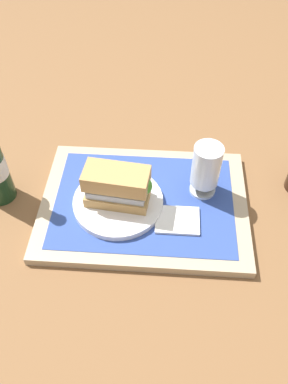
{
  "coord_description": "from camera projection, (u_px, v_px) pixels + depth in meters",
  "views": [
    {
      "loc": [
        0.04,
        -0.54,
        0.67
      ],
      "look_at": [
        0.0,
        0.0,
        0.05
      ],
      "focal_mm": 37.0,
      "sensor_mm": 36.0,
      "label": 1
    }
  ],
  "objects": [
    {
      "name": "ground_plane",
      "position": [
        144.0,
        207.0,
        0.86
      ],
      "size": [
        3.0,
        3.0,
        0.0
      ],
      "primitive_type": "plane",
      "color": "brown"
    },
    {
      "name": "tray",
      "position": [
        144.0,
        204.0,
        0.85
      ],
      "size": [
        0.44,
        0.32,
        0.02
      ],
      "primitive_type": "cube",
      "color": "tan",
      "rests_on": "ground_plane"
    },
    {
      "name": "placemat",
      "position": [
        144.0,
        201.0,
        0.85
      ],
      "size": [
        0.38,
        0.27,
        0.0
      ],
      "primitive_type": "cube",
      "color": "#2D4793",
      "rests_on": "tray"
    },
    {
      "name": "plate",
      "position": [
        118.0,
        202.0,
        0.83
      ],
      "size": [
        0.19,
        0.19,
        0.01
      ],
      "primitive_type": "cylinder",
      "color": "white",
      "rests_on": "placemat"
    },
    {
      "name": "sandwich",
      "position": [
        119.0,
        186.0,
        0.8
      ],
      "size": [
        0.14,
        0.08,
        0.08
      ],
      "rotation": [
        0.0,
        0.0,
        -0.11
      ],
      "color": "tan",
      "rests_on": "plate"
    },
    {
      "name": "beer_glass",
      "position": [
        206.0,
        169.0,
        0.81
      ],
      "size": [
        0.06,
        0.06,
        0.12
      ],
      "color": "silver",
      "rests_on": "placemat"
    },
    {
      "name": "napkin_folded",
      "position": [
        177.0,
        220.0,
        0.81
      ],
      "size": [
        0.09,
        0.07,
        0.01
      ],
      "primitive_type": "cube",
      "color": "white",
      "rests_on": "placemat"
    }
  ]
}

